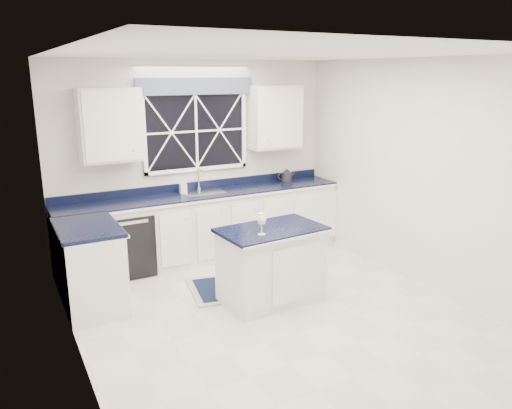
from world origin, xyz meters
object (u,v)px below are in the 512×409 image
dishwasher (127,242)px  island (271,264)px  faucet (199,179)px  soap_bottle (183,186)px  kettle (287,175)px  wine_glass (262,220)px

dishwasher → island: island is taller
dishwasher → faucet: bearing=10.0°
faucet → soap_bottle: 0.29m
dishwasher → soap_bottle: (0.83, 0.11, 0.63)m
dishwasher → faucet: faucet is taller
dishwasher → soap_bottle: bearing=7.3°
dishwasher → island: bearing=-52.5°
kettle → wine_glass: bearing=-114.6°
island → kettle: bearing=49.7°
wine_glass → soap_bottle: (-0.19, 1.86, 0.02)m
wine_glass → kettle: bearing=52.0°
dishwasher → wine_glass: (1.02, -1.75, 0.61)m
dishwasher → kettle: 2.56m
dishwasher → soap_bottle: soap_bottle is taller
dishwasher → island: 2.02m
faucet → kettle: 1.39m
faucet → island: bearing=-85.9°
faucet → island: 1.92m
wine_glass → dishwasher: bearing=120.2°
kettle → soap_bottle: size_ratio=1.30×
island → wine_glass: wine_glass is taller
faucet → wine_glass: (-0.08, -1.94, -0.07)m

